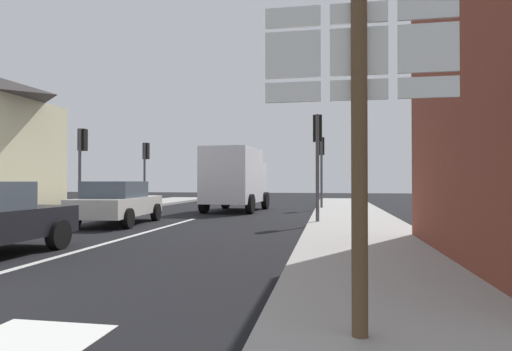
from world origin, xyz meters
name	(u,v)px	position (x,y,z in m)	size (l,w,h in m)	color
ground_plane	(176,224)	(0.00, 10.00, 0.00)	(80.00, 80.00, 0.00)	black
sidewalk_right	(362,233)	(6.09, 8.00, 0.07)	(3.13, 44.00, 0.14)	#9E9B96
lane_centre_stripe	(119,240)	(0.00, 6.00, 0.01)	(0.16, 12.00, 0.01)	silver
sedan_far	(118,202)	(-1.94, 9.62, 0.76)	(2.24, 4.33, 1.47)	beige
delivery_truck	(236,178)	(0.67, 16.49, 1.65)	(2.71, 5.11, 3.05)	silver
route_sign_post	(359,121)	(5.46, -0.15, 2.00)	(1.66, 0.14, 3.20)	brown
traffic_light_far_left	(146,160)	(-4.82, 18.23, 2.67)	(0.30, 0.49, 3.60)	#47474C
traffic_light_near_right	(318,144)	(4.82, 10.48, 2.74)	(0.30, 0.49, 3.71)	#47474C
traffic_light_near_left	(82,152)	(-4.82, 12.05, 2.69)	(0.30, 0.49, 3.63)	#47474C
traffic_light_far_right	(322,156)	(4.82, 18.11, 2.76)	(0.30, 0.49, 3.73)	#47474C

